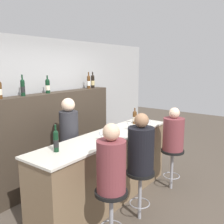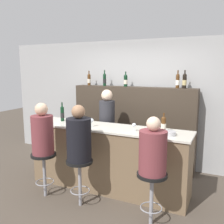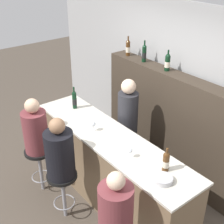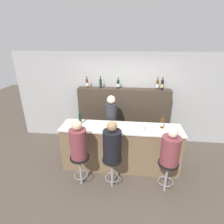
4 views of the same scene
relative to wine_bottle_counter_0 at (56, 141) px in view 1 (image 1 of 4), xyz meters
name	(u,v)px [view 1 (image 1 of 4)]	position (x,y,z in m)	size (l,w,h in m)	color
ground_plane	(123,205)	(0.95, -0.37, -1.21)	(16.00, 16.00, 0.00)	#4C4238
wall_back	(48,111)	(0.95, 1.31, 0.09)	(6.40, 0.05, 2.60)	#9E9E9E
bar_counter	(108,168)	(0.95, -0.07, -0.67)	(2.72, 0.64, 1.07)	brown
back_bar_cabinet	(57,138)	(0.95, 1.09, -0.38)	(2.55, 0.28, 1.65)	#382D23
wine_bottle_counter_0	(56,141)	(0.00, 0.00, 0.00)	(0.07, 0.07, 0.35)	black
wine_bottle_counter_1	(135,117)	(1.86, 0.00, -0.02)	(0.08, 0.08, 0.29)	#4C2D14
wine_bottle_backbar_1	(23,87)	(0.31, 1.09, 0.58)	(0.07, 0.07, 0.33)	black
wine_bottle_backbar_2	(48,86)	(0.79, 1.09, 0.57)	(0.08, 0.08, 0.30)	black
wine_bottle_backbar_3	(89,82)	(1.83, 1.09, 0.58)	(0.07, 0.07, 0.33)	#4C2D14
wine_bottle_backbar_4	(93,81)	(1.96, 1.09, 0.58)	(0.08, 0.08, 0.33)	black
wine_glass_0	(101,134)	(0.70, -0.15, -0.05)	(0.07, 0.07, 0.14)	silver
wine_glass_1	(129,124)	(1.44, -0.15, -0.05)	(0.08, 0.08, 0.13)	silver
metal_bowl	(145,122)	(1.97, -0.15, -0.11)	(0.20, 0.20, 0.06)	#B7B7BC
bar_stool_left	(111,203)	(0.16, -0.73, -0.66)	(0.39, 0.39, 0.71)	gray
guest_seated_left	(111,163)	(0.16, -0.73, -0.16)	(0.34, 0.34, 0.80)	brown
bar_stool_middle	(140,182)	(0.82, -0.73, -0.66)	(0.39, 0.39, 0.71)	gray
guest_seated_middle	(141,147)	(0.82, -0.73, -0.16)	(0.36, 0.36, 0.81)	black
bar_stool_right	(172,158)	(1.91, -0.73, -0.66)	(0.39, 0.39, 0.71)	gray
guest_seated_right	(173,133)	(1.91, -0.73, -0.20)	(0.35, 0.35, 0.73)	brown
bartender	(70,152)	(0.67, 0.48, -0.44)	(0.29, 0.29, 1.63)	#28282D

